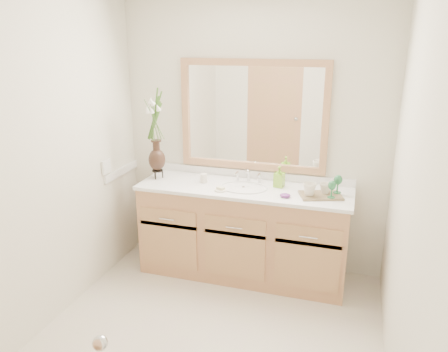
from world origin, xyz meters
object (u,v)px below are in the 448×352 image
(tumbler, at_px, (204,178))
(soap_bottle, at_px, (279,178))
(tray, at_px, (321,195))
(flower_vase, at_px, (155,124))

(tumbler, xyz_separation_m, soap_bottle, (0.66, 0.08, 0.04))
(tumbler, height_order, tray, tumbler)
(tumbler, bearing_deg, tray, -3.25)
(flower_vase, xyz_separation_m, soap_bottle, (1.10, 0.09, -0.42))
(flower_vase, height_order, soap_bottle, flower_vase)
(tray, bearing_deg, tumbler, 157.57)
(tray, bearing_deg, flower_vase, 158.99)
(flower_vase, bearing_deg, soap_bottle, 4.82)
(tumbler, bearing_deg, flower_vase, -178.57)
(flower_vase, relative_size, soap_bottle, 4.48)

